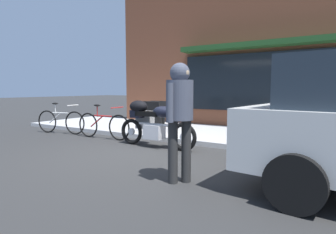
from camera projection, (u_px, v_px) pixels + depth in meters
ground_plane at (140, 153)px, 5.92m from camera, size 80.00×80.00×0.00m
touring_motorcycle at (152, 121)px, 6.53m from camera, size 2.08×0.68×1.39m
parked_bicycle at (103, 125)px, 7.61m from camera, size 1.78×0.48×0.93m
pedestrian_walking at (180, 108)px, 3.97m from camera, size 0.42×0.56×1.71m
sandwich_board_sign at (155, 116)px, 8.03m from camera, size 0.55×0.40×0.88m
second_bicycle_by_cafe at (61, 121)px, 8.49m from camera, size 1.70×0.53×0.93m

